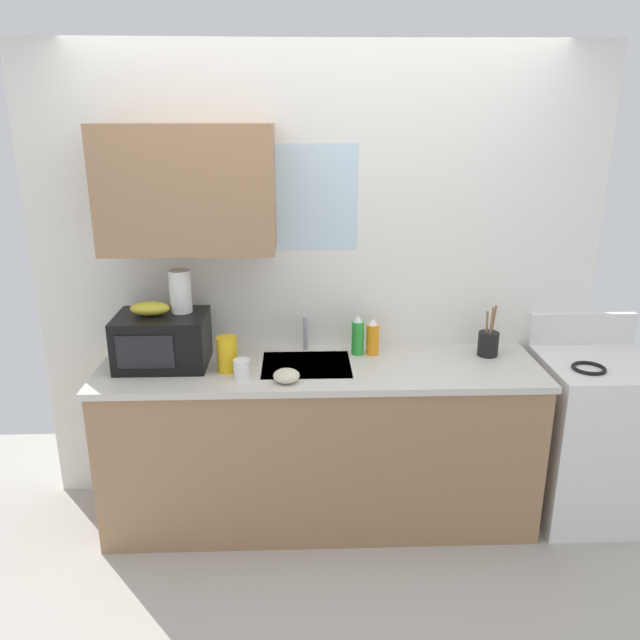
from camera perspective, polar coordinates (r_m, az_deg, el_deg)
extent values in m
cube|color=white|center=(3.49, -0.20, 3.35)|extent=(3.06, 0.10, 2.50)
cube|color=#9E7551|center=(3.22, -11.96, 11.53)|extent=(0.86, 0.32, 0.62)
cube|color=silver|center=(3.36, -1.42, 11.03)|extent=(0.56, 0.02, 0.55)
cube|color=#9E7551|center=(3.47, 0.00, -11.33)|extent=(2.26, 0.60, 0.86)
cube|color=beige|center=(3.27, 0.00, -4.46)|extent=(2.29, 0.63, 0.03)
cube|color=#9EA0A5|center=(3.31, -1.24, -5.18)|extent=(0.46, 0.38, 0.14)
cylinder|color=#B2B5BA|center=(3.45, -1.31, -1.20)|extent=(0.03, 0.03, 0.19)
cube|color=white|center=(3.81, 23.37, -9.80)|extent=(0.60, 0.60, 0.90)
torus|color=black|center=(3.50, 23.19, -4.03)|extent=(0.17, 0.17, 0.02)
cube|color=white|center=(3.84, 22.65, -0.72)|extent=(0.60, 0.04, 0.18)
cube|color=black|center=(3.34, -14.08, -1.76)|extent=(0.46, 0.34, 0.27)
cube|color=black|center=(3.19, -15.58, -2.83)|extent=(0.28, 0.01, 0.17)
ellipsoid|color=gold|center=(3.30, -15.16, 1.01)|extent=(0.20, 0.11, 0.07)
cylinder|color=white|center=(3.29, -12.53, 2.56)|extent=(0.11, 0.11, 0.22)
cylinder|color=green|center=(3.40, 3.44, -1.63)|extent=(0.07, 0.07, 0.18)
cone|color=white|center=(3.36, 3.47, 0.14)|extent=(0.05, 0.05, 0.04)
cylinder|color=orange|center=(3.41, 4.79, -1.76)|extent=(0.07, 0.07, 0.17)
cone|color=white|center=(3.37, 4.84, -0.14)|extent=(0.05, 0.05, 0.04)
cylinder|color=gold|center=(3.20, -8.42, -3.08)|extent=(0.10, 0.10, 0.18)
cylinder|color=white|center=(3.13, -7.09, -4.40)|extent=(0.08, 0.08, 0.09)
cylinder|color=black|center=(3.50, 14.99, -2.10)|extent=(0.11, 0.11, 0.13)
cylinder|color=olive|center=(3.47, 14.86, -0.91)|extent=(0.01, 0.02, 0.21)
cylinder|color=olive|center=(3.49, 15.35, -0.58)|extent=(0.03, 0.03, 0.24)
cylinder|color=olive|center=(3.46, 15.21, -0.77)|extent=(0.02, 0.02, 0.24)
ellipsoid|color=beige|center=(3.07, -3.06, -5.06)|extent=(0.13, 0.13, 0.06)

